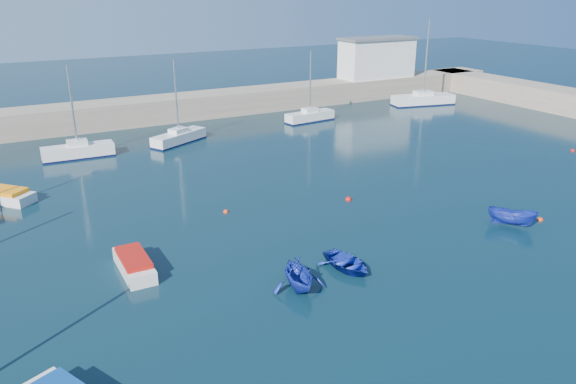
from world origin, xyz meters
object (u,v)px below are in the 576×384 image
dinghy_left (298,274)px  sailboat_7 (310,116)px  sailboat_5 (78,151)px  sailboat_6 (179,137)px  harbor_office (377,59)px  motorboat_1 (134,264)px  sailboat_8 (423,99)px  dinghy_right (512,217)px  dinghy_center (347,263)px  motorboat_2 (2,195)px

dinghy_left → sailboat_7: bearing=69.1°
sailboat_5 → sailboat_6: bearing=-84.9°
dinghy_left → harbor_office: bearing=59.7°
sailboat_5 → harbor_office: bearing=-72.9°
motorboat_1 → dinghy_left: bearing=-39.9°
harbor_office → motorboat_1: 54.27m
sailboat_8 → dinghy_right: sailboat_8 is taller
dinghy_right → sailboat_8: bearing=21.5°
sailboat_5 → dinghy_center: bearing=-160.4°
sailboat_8 → dinghy_center: 46.52m
harbor_office → motorboat_1: size_ratio=2.49×
sailboat_5 → sailboat_7: sailboat_5 is taller
sailboat_7 → dinghy_center: sailboat_7 is taller
sailboat_6 → motorboat_1: sailboat_6 is taller
sailboat_7 → sailboat_5: bearing=88.9°
motorboat_2 → sailboat_8: bearing=-28.6°
motorboat_1 → dinghy_right: dinghy_right is taller
sailboat_7 → dinghy_left: 37.10m
harbor_office → sailboat_7: bearing=-151.4°
sailboat_6 → motorboat_2: size_ratio=1.72×
sailboat_8 → motorboat_2: bearing=116.1°
motorboat_1 → motorboat_2: 15.89m
motorboat_1 → dinghy_right: size_ratio=1.35×
harbor_office → motorboat_1: (-41.90, -34.18, -4.64)m
sailboat_7 → dinghy_left: (-19.66, -31.47, 0.23)m
harbor_office → dinghy_left: bearing=-131.4°
sailboat_5 → sailboat_6: size_ratio=1.02×
motorboat_2 → dinghy_right: 34.60m
dinghy_right → sailboat_5: bearing=91.5°
sailboat_5 → sailboat_8: size_ratio=0.77×
sailboat_5 → sailboat_6: (9.38, 0.46, -0.06)m
sailboat_5 → dinghy_right: bearing=-141.3°
motorboat_2 → dinghy_right: bearing=-78.2°
harbor_office → dinghy_left: (-35.18, -39.94, -4.28)m
sailboat_8 → dinghy_right: 38.69m
harbor_office → dinghy_right: bearing=-116.1°
dinghy_left → motorboat_1: bearing=150.5°
harbor_office → dinghy_center: 50.87m
motorboat_1 → dinghy_right: (22.47, -5.49, 0.11)m
harbor_office → motorboat_2: 51.35m
harbor_office → dinghy_center: (-31.84, -39.38, -4.77)m
motorboat_2 → motorboat_1: bearing=-111.9°
harbor_office → sailboat_5: sailboat_5 is taller
motorboat_1 → sailboat_6: bearing=66.9°
dinghy_left → sailboat_6: bearing=93.8°
sailboat_5 → motorboat_2: (-6.63, -8.53, -0.18)m
sailboat_8 → sailboat_6: bearing=107.5°
sailboat_6 → motorboat_2: bearing=91.3°
harbor_office → sailboat_8: sailboat_8 is taller
sailboat_6 → motorboat_1: bearing=128.2°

